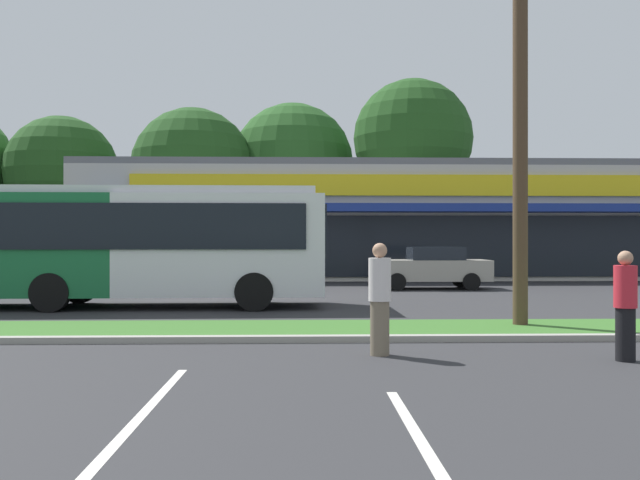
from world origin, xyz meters
TOP-DOWN VIEW (x-y plane):
  - grass_median at (0.00, 14.00)m, footprint 56.00×2.20m
  - curb_lip at (0.00, 12.78)m, footprint 56.00×0.24m
  - parking_stripe_2 at (0.05, 7.91)m, footprint 0.12×4.80m
  - parking_stripe_3 at (2.80, 6.48)m, footprint 0.12×4.80m
  - storefront_building at (5.82, 35.59)m, footprint 29.05×12.53m
  - tree_left at (-14.33, 45.49)m, footprint 7.37×7.37m
  - tree_mid_left at (-5.32, 43.92)m, footprint 7.91×7.91m
  - tree_mid at (1.15, 46.25)m, footprint 8.36×8.36m
  - tree_mid_right at (8.83, 42.54)m, footprint 7.55×7.55m
  - utility_pole at (6.05, 14.26)m, footprint 3.09×2.40m
  - city_bus at (-3.77, 19.09)m, footprint 12.27×2.82m
  - car_1 at (-8.00, 24.04)m, footprint 4.59×2.02m
  - car_2 at (6.60, 25.60)m, footprint 4.37×1.92m
  - pedestrian_by_pole at (2.97, 11.42)m, footprint 0.36×0.36m
  - pedestrian_mid at (6.62, 10.81)m, footprint 0.34×0.34m

SIDE VIEW (x-z plane):
  - parking_stripe_2 at x=0.05m, z-range 0.00..0.01m
  - parking_stripe_3 at x=2.80m, z-range 0.00..0.01m
  - grass_median at x=0.00m, z-range 0.00..0.12m
  - curb_lip at x=0.00m, z-range 0.00..0.12m
  - car_1 at x=-8.00m, z-range 0.02..1.51m
  - car_2 at x=6.60m, z-range 0.02..1.60m
  - pedestrian_mid at x=6.62m, z-range 0.00..1.67m
  - pedestrian_by_pole at x=2.97m, z-range 0.00..1.79m
  - city_bus at x=-3.77m, z-range 0.14..3.39m
  - storefront_building at x=5.82m, z-range 0.00..5.53m
  - utility_pole at x=6.05m, z-range 0.35..11.56m
  - tree_left at x=-14.33m, z-range 1.39..11.55m
  - tree_mid_left at x=-5.32m, z-range 1.26..11.70m
  - tree_mid at x=1.15m, z-range 1.44..12.70m
  - tree_mid_right at x=8.83m, z-range 2.24..14.31m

